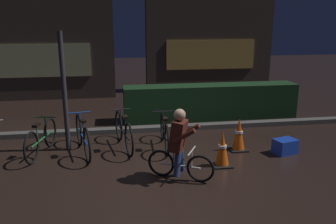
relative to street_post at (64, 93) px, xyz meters
name	(u,v)px	position (x,y,z in m)	size (l,w,h in m)	color
ground_plane	(162,167)	(1.83, -1.20, -1.23)	(40.00, 40.00, 0.00)	black
sidewalk_curb	(150,129)	(1.83, 1.00, -1.17)	(12.00, 0.24, 0.12)	#56544F
hedge_row	(211,102)	(3.63, 1.90, -0.75)	(4.80, 0.70, 0.95)	#19381C
storefront_left	(32,43)	(-1.67, 5.30, 0.69)	(5.44, 0.54, 3.86)	#42382D
storefront_right	(209,34)	(4.70, 6.00, 0.91)	(4.90, 0.54, 4.31)	#42382D
street_post	(64,93)	(0.00, 0.00, 0.00)	(0.10, 0.10, 2.46)	#2D2D33
parked_bike_left_mid	(41,139)	(-0.50, -0.17, -0.90)	(0.46, 1.55, 0.73)	black
parked_bike_center_left	(83,136)	(0.33, -0.24, -0.86)	(0.51, 1.72, 0.81)	black
parked_bike_center_right	(124,132)	(1.16, -0.05, -0.87)	(0.46, 1.70, 0.79)	black
parked_bike_right_mid	(165,132)	(2.03, -0.15, -0.89)	(0.46, 1.61, 0.74)	black
traffic_cone_near	(222,149)	(2.95, -1.30, -0.90)	(0.36, 0.36, 0.67)	black
traffic_cone_far	(239,135)	(3.54, -0.57, -0.89)	(0.36, 0.36, 0.70)	black
blue_crate	(285,146)	(4.42, -0.90, -1.08)	(0.44, 0.32, 0.30)	#193DB7
cyclist	(180,144)	(2.06, -1.70, -0.60)	(1.07, 0.67, 1.25)	black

